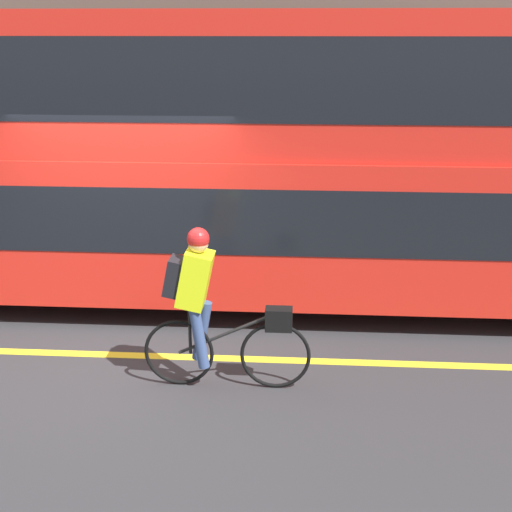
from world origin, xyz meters
TOP-DOWN VIEW (x-y plane):
  - ground_plane at (0.00, 0.00)m, footprint 80.00×80.00m
  - road_center_line at (0.00, -0.17)m, footprint 50.00×0.14m
  - sidewalk_curb at (0.00, 4.70)m, footprint 60.00×1.67m
  - building_facade at (0.00, 5.69)m, footprint 60.00×0.30m
  - bus at (1.88, 1.73)m, footprint 10.43×2.50m
  - cyclist_on_bike at (1.11, -0.78)m, footprint 1.64×0.32m

SIDE VIEW (x-z plane):
  - ground_plane at x=0.00m, z-range 0.00..0.00m
  - road_center_line at x=0.00m, z-range 0.00..0.01m
  - sidewalk_curb at x=0.00m, z-range 0.00..0.15m
  - cyclist_on_bike at x=1.11m, z-range 0.06..1.69m
  - bus at x=1.88m, z-range 0.19..3.78m
  - building_facade at x=0.00m, z-range 0.00..7.64m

